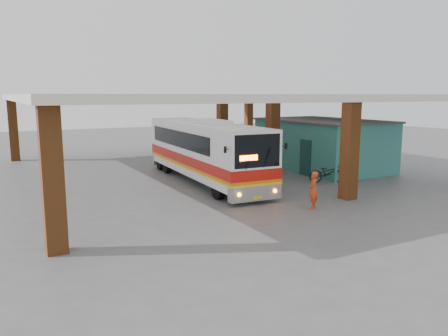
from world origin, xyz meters
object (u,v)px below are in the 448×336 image
at_px(motorcycle, 328,173).
at_px(red_chair, 260,159).
at_px(coach_bus, 204,151).
at_px(pedestrian, 313,190).

distance_m(motorcycle, red_chair, 6.79).
bearing_deg(red_chair, coach_bus, -153.07).
distance_m(coach_bus, pedestrian, 7.43).
bearing_deg(motorcycle, pedestrian, 153.95).
distance_m(coach_bus, motorcycle, 6.69).
relative_size(coach_bus, motorcycle, 5.69).
height_order(coach_bus, red_chair, coach_bus).
bearing_deg(motorcycle, red_chair, 21.00).
height_order(coach_bus, motorcycle, coach_bus).
xyz_separation_m(coach_bus, motorcycle, (5.64, -3.42, -1.14)).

